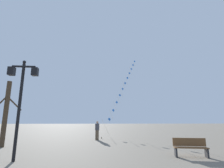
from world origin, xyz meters
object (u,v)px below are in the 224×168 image
(kite_train, at_px, (124,87))
(bare_tree, at_px, (6,112))
(park_bench, at_px, (190,147))
(kite_flyer, at_px, (97,130))
(twin_lantern_lamp_post, at_px, (21,89))

(kite_train, height_order, bare_tree, kite_train)
(bare_tree, bearing_deg, park_bench, -20.57)
(kite_flyer, xyz_separation_m, park_bench, (4.60, -7.97, -0.45))
(bare_tree, bearing_deg, twin_lantern_lamp_post, -57.77)
(kite_train, relative_size, kite_flyer, 7.35)
(twin_lantern_lamp_post, xyz_separation_m, kite_train, (7.32, 15.29, 3.27))
(twin_lantern_lamp_post, height_order, park_bench, twin_lantern_lamp_post)
(kite_train, distance_m, bare_tree, 15.42)
(kite_flyer, relative_size, bare_tree, 0.38)
(twin_lantern_lamp_post, height_order, kite_flyer, twin_lantern_lamp_post)
(kite_flyer, relative_size, park_bench, 1.03)
(twin_lantern_lamp_post, bearing_deg, kite_train, 64.40)
(kite_train, relative_size, park_bench, 7.58)
(kite_flyer, bearing_deg, twin_lantern_lamp_post, -176.53)
(twin_lantern_lamp_post, distance_m, bare_tree, 5.24)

